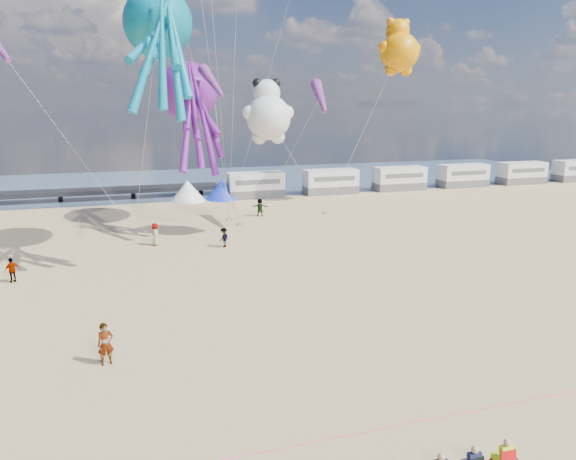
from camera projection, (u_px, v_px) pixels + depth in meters
The scene contains 27 objects.
ground at pixel (332, 361), 22.23m from camera, with size 120.00×120.00×0.00m, color tan.
water at pixel (191, 182), 73.38m from camera, with size 120.00×120.00×0.00m, color #3C5473.
motorhome_0 at pixel (256, 185), 60.75m from camera, with size 6.60×2.50×3.00m, color silver.
motorhome_1 at pixel (331, 182), 63.40m from camera, with size 6.60×2.50×3.00m, color silver.
motorhome_2 at pixel (399, 178), 66.05m from camera, with size 6.60×2.50×3.00m, color silver.
motorhome_3 at pixel (463, 176), 68.71m from camera, with size 6.60×2.50×3.00m, color silver.
motorhome_4 at pixel (522, 173), 71.36m from camera, with size 6.60×2.50×3.00m, color silver.
motorhome_5 at pixel (576, 170), 74.01m from camera, with size 6.60×2.50×3.00m, color silver.
tent_white at pixel (188, 191), 58.59m from camera, with size 4.00×4.00×2.40m, color white.
tent_blue at pixel (222, 189), 59.70m from camera, with size 4.00×4.00×2.40m, color #1933CC.
rope_line at pixel (386, 428), 17.57m from camera, with size 0.03×0.03×34.00m, color #F2338C.
standing_person at pixel (106, 344), 21.73m from camera, with size 0.68×0.45×1.86m, color tan.
beachgoer_0 at pixel (155, 234), 40.19m from camera, with size 0.65×0.43×1.79m, color #7F6659.
beachgoer_2 at pixel (224, 237), 39.75m from camera, with size 0.74×0.58×1.53m, color #7F6659.
beachgoer_3 at pixel (12, 270), 31.85m from camera, with size 1.02×0.59×1.58m, color #7F6659.
beachgoer_4 at pixel (260, 207), 50.67m from camera, with size 1.04×0.43×1.78m, color #7F6659.
sandbag_a at pixel (135, 233), 43.82m from camera, with size 0.50×0.35×0.22m, color gray.
sandbag_b at pixel (240, 224), 47.08m from camera, with size 0.50×0.35×0.22m, color gray.
sandbag_c at pixel (326, 213), 51.94m from camera, with size 0.50×0.35×0.22m, color gray.
sandbag_d at pixel (261, 212), 52.32m from camera, with size 0.50×0.35×0.22m, color gray.
sandbag_e at pixel (229, 219), 49.00m from camera, with size 0.50×0.35×0.22m, color gray.
kite_octopus_teal at pixel (158, 23), 34.76m from camera, with size 4.16×9.72×11.10m, color #057694, non-canonical shape.
kite_octopus_purple at pixel (188, 92), 45.41m from camera, with size 4.40×10.26×11.73m, color #6A1789, non-canonical shape.
kite_panda at pixel (268, 118), 40.26m from camera, with size 4.24×3.99×5.99m, color silver, non-canonical shape.
kite_teddy_orange at pixel (399, 52), 52.90m from camera, with size 4.86×4.57×6.86m, color #FB9301, non-canonical shape.
windsock_mid at pixel (320, 97), 43.01m from camera, with size 1.00×5.44×5.44m, color red, non-canonical shape.
windsock_right at pixel (212, 82), 40.03m from camera, with size 0.90×4.62×4.62m, color red, non-canonical shape.
Camera 1 is at (-7.66, -18.82, 10.81)m, focal length 32.00 mm.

